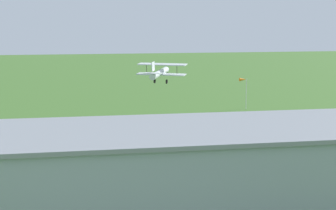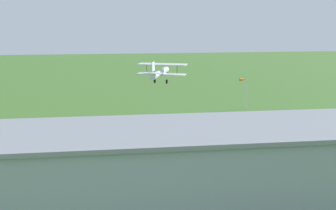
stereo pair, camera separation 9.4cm
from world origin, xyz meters
name	(u,v)px [view 2 (the right image)]	position (x,y,z in m)	size (l,w,h in m)	color
ground_plane	(150,126)	(0.00, 0.00, 0.00)	(400.00, 400.00, 0.00)	#3D6628
hangar	(210,166)	(1.57, 37.26, 3.47)	(37.45, 15.14, 6.92)	#99A3AD
biplane	(160,72)	(-1.38, 1.35, 8.40)	(7.53, 7.26, 3.51)	silver
car_blue	(2,166)	(20.02, 22.93, 0.79)	(2.01, 4.52, 1.49)	#23389E
person_near_hangar_door	(321,152)	(-15.67, 24.52, 0.81)	(0.53, 0.53, 1.62)	beige
person_crossing_taxiway	(316,151)	(-15.54, 23.41, 0.76)	(0.49, 0.49, 1.54)	orange
person_by_parked_cars	(292,141)	(-14.89, 18.27, 0.81)	(0.52, 0.52, 1.63)	navy
person_watching_takeoff	(31,155)	(17.17, 18.53, 0.78)	(0.38, 0.38, 1.58)	orange
windsock	(244,82)	(-19.74, -13.04, 5.06)	(1.42, 0.63, 5.75)	silver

